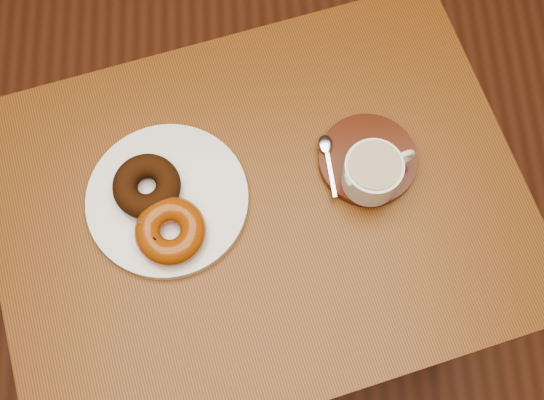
{
  "coord_description": "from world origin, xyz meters",
  "views": [
    {
      "loc": [
        0.12,
        -0.17,
        1.81
      ],
      "look_at": [
        0.14,
        0.18,
        0.81
      ],
      "focal_mm": 45.0,
      "sensor_mm": 36.0,
      "label": 1
    }
  ],
  "objects_px": {
    "donut_plate": "(168,199)",
    "coffee_cup": "(373,172)",
    "cafe_table": "(261,228)",
    "saucer": "(367,160)"
  },
  "relations": [
    {
      "from": "cafe_table",
      "to": "saucer",
      "type": "height_order",
      "value": "saucer"
    },
    {
      "from": "cafe_table",
      "to": "saucer",
      "type": "distance_m",
      "value": 0.23
    },
    {
      "from": "cafe_table",
      "to": "coffee_cup",
      "type": "bearing_deg",
      "value": -5.71
    },
    {
      "from": "donut_plate",
      "to": "coffee_cup",
      "type": "xyz_separation_m",
      "value": [
        0.32,
        0.01,
        0.04
      ]
    },
    {
      "from": "donut_plate",
      "to": "cafe_table",
      "type": "bearing_deg",
      "value": -5.33
    },
    {
      "from": "cafe_table",
      "to": "coffee_cup",
      "type": "xyz_separation_m",
      "value": [
        0.18,
        0.03,
        0.17
      ]
    },
    {
      "from": "cafe_table",
      "to": "donut_plate",
      "type": "height_order",
      "value": "donut_plate"
    },
    {
      "from": "saucer",
      "to": "cafe_table",
      "type": "bearing_deg",
      "value": -159.92
    },
    {
      "from": "saucer",
      "to": "coffee_cup",
      "type": "height_order",
      "value": "coffee_cup"
    },
    {
      "from": "donut_plate",
      "to": "coffee_cup",
      "type": "bearing_deg",
      "value": 2.49
    }
  ]
}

